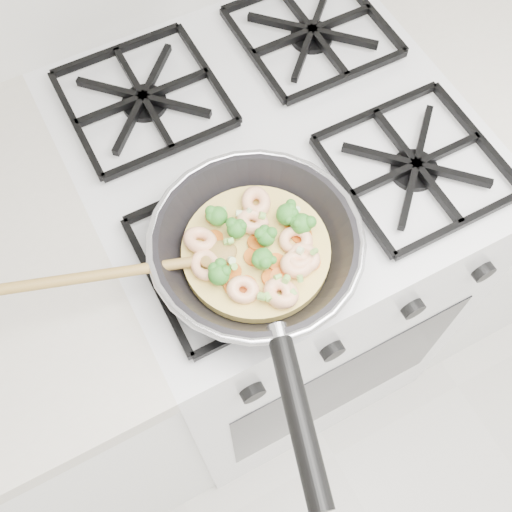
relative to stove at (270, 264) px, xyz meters
name	(u,v)px	position (x,y,z in m)	size (l,w,h in m)	color
stove	(270,264)	(0.00, 0.00, 0.00)	(0.60, 0.60, 0.92)	silver
skillet	(256,252)	(-0.13, -0.18, 0.49)	(0.48, 0.46, 0.10)	black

